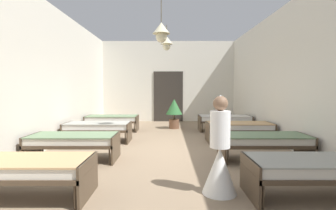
% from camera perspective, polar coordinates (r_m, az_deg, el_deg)
% --- Properties ---
extents(ground_plane, '(6.89, 11.85, 0.10)m').
position_cam_1_polar(ground_plane, '(6.55, 0.01, -10.61)').
color(ground_plane, '#8C755B').
extents(room_shell, '(6.69, 11.45, 3.84)m').
position_cam_1_polar(room_shell, '(7.69, -0.02, 6.38)').
color(room_shell, silver).
rests_on(room_shell, ground).
extents(bed_left_row_0, '(1.90, 0.84, 0.57)m').
position_cam_1_polar(bed_left_row_0, '(4.22, -30.37, -12.39)').
color(bed_left_row_0, '#473828').
rests_on(bed_left_row_0, ground).
extents(bed_right_row_0, '(1.90, 0.84, 0.57)m').
position_cam_1_polar(bed_right_row_0, '(4.24, 30.48, -12.34)').
color(bed_right_row_0, '#473828').
rests_on(bed_right_row_0, ground).
extents(bed_left_row_1, '(1.90, 0.84, 0.57)m').
position_cam_1_polar(bed_left_row_1, '(5.89, -20.96, -7.62)').
color(bed_left_row_1, '#473828').
rests_on(bed_left_row_1, ground).
extents(bed_right_row_1, '(1.90, 0.84, 0.57)m').
position_cam_1_polar(bed_right_row_1, '(5.90, 20.99, -7.60)').
color(bed_right_row_1, '#473828').
rests_on(bed_right_row_1, ground).
extents(bed_left_row_2, '(1.90, 0.84, 0.57)m').
position_cam_1_polar(bed_left_row_2, '(7.67, -15.90, -4.91)').
color(bed_left_row_2, '#473828').
rests_on(bed_left_row_2, ground).
extents(bed_right_row_2, '(1.90, 0.84, 0.57)m').
position_cam_1_polar(bed_right_row_2, '(7.68, 15.87, -4.90)').
color(bed_right_row_2, '#473828').
rests_on(bed_right_row_2, ground).
extents(bed_left_row_3, '(1.90, 0.84, 0.57)m').
position_cam_1_polar(bed_left_row_3, '(9.50, -12.78, -3.21)').
color(bed_left_row_3, '#473828').
rests_on(bed_left_row_3, ground).
extents(bed_right_row_3, '(1.90, 0.84, 0.57)m').
position_cam_1_polar(bed_right_row_3, '(9.50, 12.71, -3.20)').
color(bed_right_row_3, '#473828').
rests_on(bed_right_row_3, ground).
extents(nurse_near_aisle, '(0.52, 0.52, 1.49)m').
position_cam_1_polar(nurse_near_aisle, '(3.89, 11.67, -11.96)').
color(nurse_near_aisle, white).
rests_on(nurse_near_aisle, ground).
extents(potted_plant, '(0.64, 0.64, 1.17)m').
position_cam_1_polar(potted_plant, '(9.82, 1.29, -1.15)').
color(potted_plant, brown).
rests_on(potted_plant, ground).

